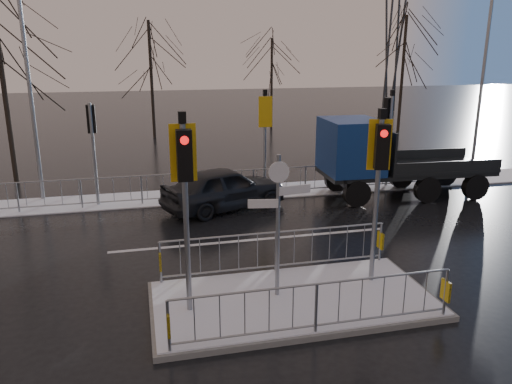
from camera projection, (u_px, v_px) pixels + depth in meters
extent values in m
plane|color=black|center=(293.00, 303.00, 10.68)|extent=(120.00, 120.00, 0.00)
cube|color=white|center=(224.00, 194.00, 18.71)|extent=(30.00, 2.00, 0.04)
cube|color=silver|center=(253.00, 240.00, 14.23)|extent=(8.00, 0.15, 0.01)
cube|color=#60605C|center=(293.00, 301.00, 10.66)|extent=(6.00, 3.00, 0.12)
cube|color=white|center=(293.00, 298.00, 10.64)|extent=(5.85, 2.85, 0.03)
cube|color=gold|center=(168.00, 324.00, 8.60)|extent=(0.05, 0.28, 0.42)
cube|color=gold|center=(446.00, 290.00, 9.80)|extent=(0.05, 0.28, 0.42)
cube|color=gold|center=(160.00, 261.00, 11.18)|extent=(0.05, 0.28, 0.42)
cube|color=gold|center=(380.00, 240.00, 12.39)|extent=(0.05, 0.28, 0.42)
cylinder|color=gray|center=(186.00, 222.00, 9.63)|extent=(0.11, 0.11, 3.80)
cube|color=black|center=(184.00, 156.00, 9.09)|extent=(0.28, 0.22, 0.95)
cylinder|color=red|center=(184.00, 140.00, 8.91)|extent=(0.16, 0.04, 0.16)
cube|color=#E6AD0D|center=(183.00, 153.00, 9.33)|extent=(0.50, 0.03, 1.10)
cube|color=black|center=(182.00, 117.00, 9.08)|extent=(0.14, 0.14, 0.22)
cylinder|color=gray|center=(376.00, 204.00, 10.96)|extent=(0.11, 0.11, 3.70)
cube|color=black|center=(382.00, 147.00, 10.43)|extent=(0.33, 0.28, 0.95)
cylinder|color=red|center=(384.00, 134.00, 10.24)|extent=(0.16, 0.08, 0.16)
cube|color=#E6AD0D|center=(379.00, 145.00, 10.67)|extent=(0.49, 0.16, 1.10)
cube|color=black|center=(382.00, 114.00, 10.42)|extent=(0.14, 0.14, 0.22)
cylinder|color=gray|center=(278.00, 228.00, 10.34)|extent=(0.09, 0.09, 3.10)
cube|color=silver|center=(295.00, 190.00, 10.20)|extent=(0.70, 0.14, 0.18)
cube|color=silver|center=(263.00, 204.00, 10.12)|extent=(0.62, 0.15, 0.18)
cylinder|color=silver|center=(279.00, 172.00, 9.98)|extent=(0.44, 0.03, 0.44)
cylinder|color=gray|center=(94.00, 155.00, 16.94)|extent=(0.11, 0.11, 3.50)
cube|color=black|center=(91.00, 119.00, 16.78)|extent=(0.28, 0.22, 0.95)
cylinder|color=red|center=(91.00, 110.00, 16.80)|extent=(0.16, 0.04, 0.16)
cylinder|color=gray|center=(265.00, 146.00, 18.27)|extent=(0.11, 0.11, 3.60)
cube|color=black|center=(264.00, 111.00, 18.09)|extent=(0.28, 0.22, 0.95)
cylinder|color=red|center=(263.00, 102.00, 18.11)|extent=(0.16, 0.04, 0.16)
cube|color=#E6AD0D|center=(265.00, 112.00, 17.86)|extent=(0.50, 0.03, 1.10)
cube|color=black|center=(265.00, 93.00, 17.74)|extent=(0.14, 0.14, 0.22)
cylinder|color=gray|center=(389.00, 142.00, 19.40)|extent=(0.11, 0.11, 3.50)
cube|color=black|center=(388.00, 110.00, 19.22)|extent=(0.33, 0.28, 0.95)
cylinder|color=red|center=(387.00, 102.00, 19.23)|extent=(0.16, 0.08, 0.16)
cube|color=black|center=(393.00, 93.00, 18.89)|extent=(0.14, 0.14, 0.22)
imported|color=black|center=(224.00, 188.00, 16.86)|extent=(4.62, 3.12, 1.46)
cylinder|color=black|center=(357.00, 193.00, 17.14)|extent=(0.95, 0.32, 0.94)
cylinder|color=black|center=(337.00, 179.00, 19.01)|extent=(0.95, 0.32, 0.94)
cylinder|color=black|center=(427.00, 189.00, 17.63)|extent=(0.95, 0.32, 0.94)
cylinder|color=black|center=(401.00, 176.00, 19.50)|extent=(0.95, 0.32, 0.94)
cylinder|color=black|center=(475.00, 187.00, 17.98)|extent=(0.95, 0.32, 0.94)
cylinder|color=black|center=(445.00, 174.00, 19.85)|extent=(0.95, 0.32, 0.94)
cube|color=black|center=(405.00, 171.00, 18.37)|extent=(6.31, 2.42, 0.15)
cube|color=navy|center=(351.00, 146.00, 17.69)|extent=(1.98, 2.34, 1.89)
cube|color=black|center=(376.00, 135.00, 17.76)|extent=(0.11, 1.89, 1.04)
cube|color=#2D3033|center=(335.00, 175.00, 17.87)|extent=(0.20, 2.17, 0.33)
cube|color=black|center=(431.00, 166.00, 18.53)|extent=(4.24, 2.43, 0.11)
cube|color=black|center=(382.00, 148.00, 17.95)|extent=(0.17, 2.27, 1.42)
cylinder|color=black|center=(4.00, 91.00, 19.57)|extent=(0.20, 0.20, 7.36)
cylinder|color=black|center=(152.00, 81.00, 29.86)|extent=(0.19, 0.19, 6.90)
cylinder|color=black|center=(272.00, 84.00, 33.64)|extent=(0.16, 0.16, 5.98)
cylinder|color=black|center=(402.00, 75.00, 32.44)|extent=(0.20, 0.20, 7.36)
cylinder|color=gray|center=(482.00, 82.00, 19.87)|extent=(0.14, 0.14, 8.00)
cylinder|color=gray|center=(29.00, 84.00, 16.98)|extent=(0.14, 0.14, 8.20)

